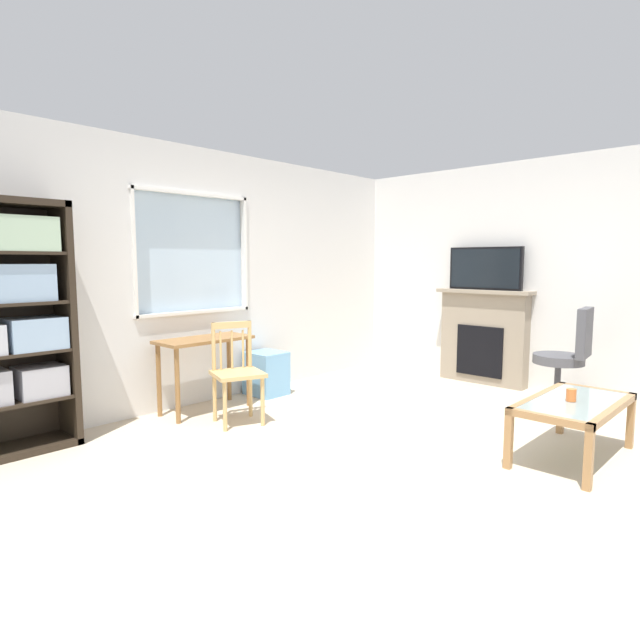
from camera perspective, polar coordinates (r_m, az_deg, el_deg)
ground at (r=4.11m, az=9.89°, el=-14.38°), size 6.33×5.92×0.02m
wall_back_with_window at (r=5.60m, az=-11.25°, el=4.39°), size 5.33×0.15×2.56m
wall_right at (r=6.31m, az=23.90°, el=4.38°), size 0.12×5.12×2.56m
bookshelf at (r=4.49m, az=-31.20°, el=0.18°), size 0.90×0.38×1.90m
desk_under_window at (r=5.15m, az=-12.43°, el=-3.33°), size 0.91×0.42×0.71m
wooden_chair at (r=4.75m, az=-9.06°, el=-5.56°), size 0.53×0.52×0.90m
plastic_drawer_unit at (r=5.75m, az=-5.87°, el=-5.77°), size 0.35×0.40×0.47m
fireplace at (r=6.49m, az=17.35°, el=-1.72°), size 0.26×1.13×1.11m
tv at (r=6.42m, az=17.52°, el=5.36°), size 0.06×0.88×0.50m
office_chair at (r=5.68m, az=25.38°, el=-3.21°), size 0.57×0.58×1.00m
coffee_table at (r=4.31m, az=25.89°, el=-8.65°), size 1.09×0.57×0.43m
sippy_cup at (r=4.24m, az=25.65°, el=-7.35°), size 0.07×0.07×0.09m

